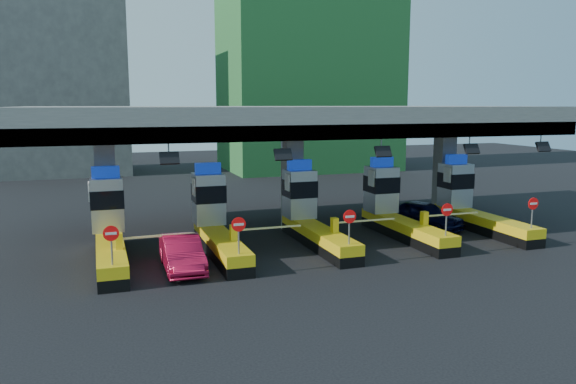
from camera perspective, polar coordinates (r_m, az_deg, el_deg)
name	(u,v)px	position (r m, az deg, el deg)	size (l,w,h in m)	color
ground	(311,242)	(29.38, 2.36, -5.12)	(120.00, 120.00, 0.00)	black
toll_canopy	(293,122)	(31.22, 0.51, 7.10)	(28.00, 12.09, 7.00)	slate
toll_lane_far_left	(109,229)	(27.44, -17.74, -3.56)	(4.43, 8.00, 4.16)	black
toll_lane_left	(215,221)	(27.96, -7.44, -2.98)	(4.43, 8.00, 4.16)	black
toll_lane_center	(309,215)	(29.33, 2.18, -2.35)	(4.43, 8.00, 4.16)	black
toll_lane_right	(394,209)	(31.45, 10.72, -1.73)	(4.43, 8.00, 4.16)	black
toll_lane_far_right	(470,204)	(34.18, 18.03, -1.17)	(4.43, 8.00, 4.16)	black
bg_building_scaffold	(308,40)	(63.06, 2.05, 15.17)	(18.00, 12.00, 28.00)	#1E5926
bg_building_concrete	(55,86)	(62.68, -22.59, 9.96)	(14.00, 10.00, 18.00)	#4C4C49
van	(424,215)	(33.31, 13.66, -2.29)	(1.88, 4.68, 1.60)	black
red_car	(182,253)	(24.83, -10.72, -6.14)	(1.56, 4.49, 1.48)	#A80C2D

